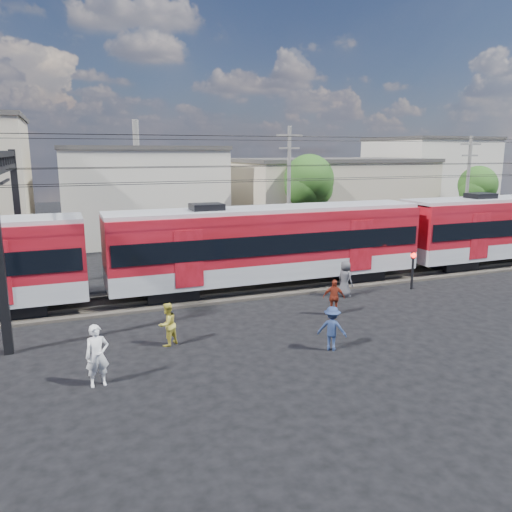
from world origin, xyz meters
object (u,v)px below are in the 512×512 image
object	(u,v)px
pedestrian_a	(97,356)
car_silver	(489,236)
commuter_train	(273,242)
pedestrian_c	(332,328)
crossing_signal	(413,263)

from	to	relation	value
pedestrian_a	car_silver	world-z (taller)	pedestrian_a
commuter_train	pedestrian_c	xyz separation A→B (m)	(-1.25, -8.28, -1.60)
pedestrian_a	car_silver	xyz separation A→B (m)	(29.07, 13.43, -0.27)
pedestrian_a	car_silver	bearing A→B (deg)	18.17
commuter_train	car_silver	distance (m)	20.68
pedestrian_a	crossing_signal	distance (m)	16.59
pedestrian_c	car_silver	distance (m)	25.14
pedestrian_a	car_silver	distance (m)	32.02
pedestrian_c	car_silver	world-z (taller)	pedestrian_c
commuter_train	pedestrian_c	world-z (taller)	commuter_train
commuter_train	pedestrian_a	xyz separation A→B (m)	(-9.14, -8.16, -1.45)
pedestrian_c	pedestrian_a	bearing A→B (deg)	36.83
car_silver	pedestrian_c	bearing A→B (deg)	111.70
commuter_train	pedestrian_c	size ratio (longest dim) A/B	31.55
car_silver	crossing_signal	distance (m)	15.62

